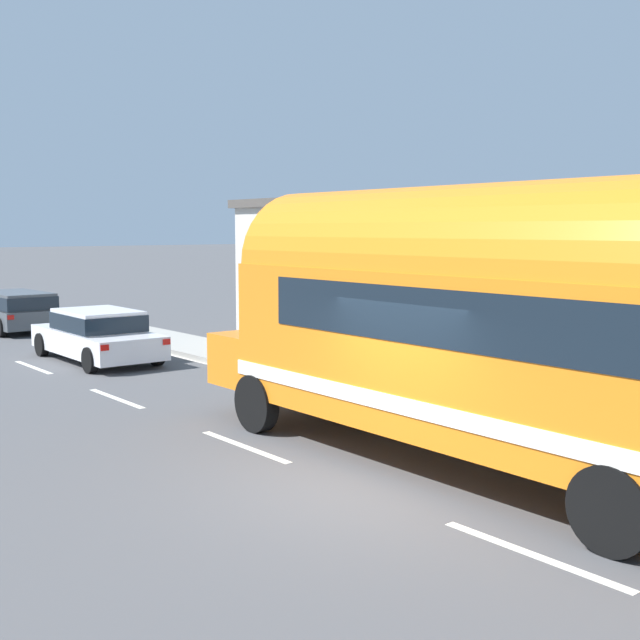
# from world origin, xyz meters

# --- Properties ---
(ground_plane) EXTENTS (300.00, 300.00, 0.00)m
(ground_plane) POSITION_xyz_m (0.00, 0.00, 0.00)
(ground_plane) COLOR #4C4C4F
(lane_markings) EXTENTS (3.83, 80.00, 0.01)m
(lane_markings) POSITION_xyz_m (2.61, 12.98, 0.00)
(lane_markings) COLOR silver
(lane_markings) RESTS_ON ground
(sidewalk_slab) EXTENTS (2.07, 90.00, 0.15)m
(sidewalk_slab) POSITION_xyz_m (4.73, 10.00, 0.07)
(sidewalk_slab) COLOR #9E9B93
(sidewalk_slab) RESTS_ON ground
(painted_bus) EXTENTS (2.66, 11.32, 4.12)m
(painted_bus) POSITION_xyz_m (1.84, -0.81, 2.30)
(painted_bus) COLOR orange
(painted_bus) RESTS_ON ground
(car_lead) EXTENTS (2.03, 4.83, 1.37)m
(car_lead) POSITION_xyz_m (1.71, 12.40, 0.75)
(car_lead) COLOR white
(car_lead) RESTS_ON ground
(car_second) EXTENTS (2.07, 4.41, 1.37)m
(car_second) POSITION_xyz_m (2.07, 20.09, 0.79)
(car_second) COLOR #474C51
(car_second) RESTS_ON ground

